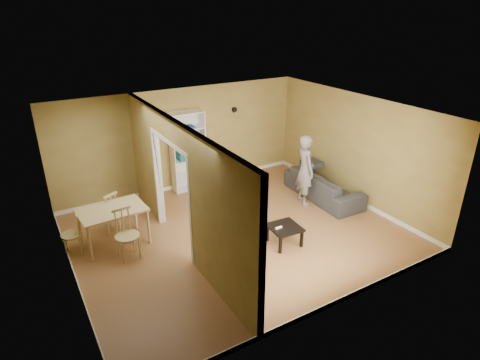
# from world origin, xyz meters

# --- Properties ---
(room_shell) EXTENTS (6.50, 6.50, 6.50)m
(room_shell) POSITION_xyz_m (0.00, 0.00, 1.30)
(room_shell) COLOR #8D5F3A
(room_shell) RESTS_ON ground
(partition) EXTENTS (0.22, 5.50, 2.60)m
(partition) POSITION_xyz_m (-1.20, 0.00, 1.30)
(partition) COLOR #9F8F44
(partition) RESTS_ON ground
(wall_speaker) EXTENTS (0.10, 0.10, 0.10)m
(wall_speaker) POSITION_xyz_m (1.50, 2.69, 1.90)
(wall_speaker) COLOR black
(wall_speaker) RESTS_ON room_shell
(sofa) EXTENTS (2.24, 1.04, 0.84)m
(sofa) POSITION_xyz_m (2.70, 0.36, 0.42)
(sofa) COLOR black
(sofa) RESTS_ON ground
(person) EXTENTS (0.84, 0.73, 2.01)m
(person) POSITION_xyz_m (2.11, 0.40, 1.01)
(person) COLOR slate
(person) RESTS_ON ground
(bookshelf) EXTENTS (0.86, 0.38, 2.05)m
(bookshelf) POSITION_xyz_m (0.06, 2.61, 1.03)
(bookshelf) COLOR white
(bookshelf) RESTS_ON ground
(paper_box_teal) EXTENTS (0.45, 0.29, 0.23)m
(paper_box_teal) POSITION_xyz_m (0.01, 2.56, 0.95)
(paper_box_teal) COLOR #218A72
(paper_box_teal) RESTS_ON bookshelf
(paper_box_navy_b) EXTENTS (0.46, 0.30, 0.24)m
(paper_box_navy_b) POSITION_xyz_m (0.04, 2.56, 1.36)
(paper_box_navy_b) COLOR navy
(paper_box_navy_b) RESTS_ON bookshelf
(paper_box_navy_c) EXTENTS (0.42, 0.27, 0.21)m
(paper_box_navy_c) POSITION_xyz_m (0.03, 2.56, 1.56)
(paper_box_navy_c) COLOR #101F4F
(paper_box_navy_c) RESTS_ON bookshelf
(coffee_table) EXTENTS (0.60, 0.60, 0.40)m
(coffee_table) POSITION_xyz_m (0.61, -0.86, 0.34)
(coffee_table) COLOR black
(coffee_table) RESTS_ON ground
(game_controller) EXTENTS (0.14, 0.04, 0.03)m
(game_controller) POSITION_xyz_m (0.46, -0.85, 0.41)
(game_controller) COLOR white
(game_controller) RESTS_ON coffee_table
(dining_table) EXTENTS (1.25, 0.84, 0.78)m
(dining_table) POSITION_xyz_m (-2.31, 0.87, 0.71)
(dining_table) COLOR tan
(dining_table) RESTS_ON ground
(chair_left) EXTENTS (0.47, 0.47, 0.87)m
(chair_left) POSITION_xyz_m (-3.10, 0.95, 0.44)
(chair_left) COLOR tan
(chair_left) RESTS_ON ground
(chair_near) EXTENTS (0.48, 0.48, 0.99)m
(chair_near) POSITION_xyz_m (-2.22, 0.26, 0.50)
(chair_near) COLOR tan
(chair_near) RESTS_ON ground
(chair_far) EXTENTS (0.57, 0.57, 0.93)m
(chair_far) POSITION_xyz_m (-2.30, 1.42, 0.47)
(chair_far) COLOR tan
(chair_far) RESTS_ON ground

